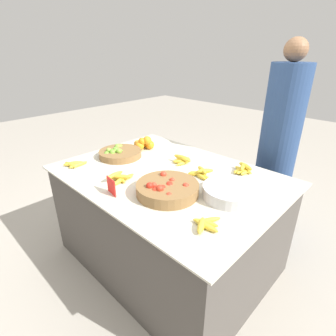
% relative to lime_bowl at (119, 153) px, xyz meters
% --- Properties ---
extents(ground_plane, '(12.00, 12.00, 0.00)m').
position_rel_lime_bowl_xyz_m(ground_plane, '(0.53, 0.04, -0.81)').
color(ground_plane, '#ADA599').
extents(market_table, '(1.60, 1.16, 0.78)m').
position_rel_lime_bowl_xyz_m(market_table, '(0.53, 0.04, -0.42)').
color(market_table, '#4C4742').
rests_on(market_table, ground_plane).
extents(lime_bowl, '(0.35, 0.35, 0.09)m').
position_rel_lime_bowl_xyz_m(lime_bowl, '(0.00, 0.00, 0.00)').
color(lime_bowl, olive).
rests_on(lime_bowl, market_table).
extents(tomato_basket, '(0.39, 0.39, 0.10)m').
position_rel_lime_bowl_xyz_m(tomato_basket, '(0.72, -0.17, 0.01)').
color(tomato_basket, olive).
rests_on(tomato_basket, market_table).
extents(orange_pile, '(0.18, 0.17, 0.13)m').
position_rel_lime_bowl_xyz_m(orange_pile, '(-0.00, 0.26, 0.02)').
color(orange_pile, orange).
rests_on(orange_pile, market_table).
extents(metal_bowl, '(0.34, 0.34, 0.07)m').
position_rel_lime_bowl_xyz_m(metal_bowl, '(1.03, 0.07, 0.00)').
color(metal_bowl, silver).
rests_on(metal_bowl, market_table).
extents(price_sign, '(0.11, 0.03, 0.11)m').
position_rel_lime_bowl_xyz_m(price_sign, '(0.48, -0.41, 0.02)').
color(price_sign, red).
rests_on(price_sign, market_table).
extents(banana_bunch_front_right, '(0.16, 0.21, 0.06)m').
position_rel_lime_bowl_xyz_m(banana_bunch_front_right, '(0.37, -0.26, -0.01)').
color(banana_bunch_front_right, gold).
rests_on(banana_bunch_front_right, market_table).
extents(banana_bunch_middle_right, '(0.18, 0.18, 0.06)m').
position_rel_lime_bowl_xyz_m(banana_bunch_middle_right, '(0.47, 0.27, -0.01)').
color(banana_bunch_middle_right, gold).
rests_on(banana_bunch_middle_right, market_table).
extents(banana_bunch_back_center, '(0.16, 0.15, 0.06)m').
position_rel_lime_bowl_xyz_m(banana_bunch_back_center, '(0.91, 0.45, -0.01)').
color(banana_bunch_back_center, gold).
rests_on(banana_bunch_back_center, market_table).
extents(banana_bunch_middle_left, '(0.16, 0.20, 0.04)m').
position_rel_lime_bowl_xyz_m(banana_bunch_middle_left, '(1.10, -0.27, -0.02)').
color(banana_bunch_middle_left, gold).
rests_on(banana_bunch_middle_left, market_table).
extents(banana_bunch_front_left, '(0.21, 0.15, 0.06)m').
position_rel_lime_bowl_xyz_m(banana_bunch_front_left, '(0.73, 0.18, -0.00)').
color(banana_bunch_front_left, gold).
rests_on(banana_bunch_front_left, market_table).
extents(banana_bunch_front_center, '(0.14, 0.17, 0.03)m').
position_rel_lime_bowl_xyz_m(banana_bunch_front_center, '(-0.09, -0.36, -0.02)').
color(banana_bunch_front_center, gold).
rests_on(banana_bunch_front_center, market_table).
extents(vendor_person, '(0.31, 0.31, 1.69)m').
position_rel_lime_bowl_xyz_m(vendor_person, '(0.94, 0.96, -0.02)').
color(vendor_person, navy).
rests_on(vendor_person, ground_plane).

